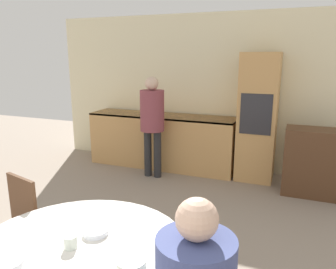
{
  "coord_description": "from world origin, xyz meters",
  "views": [
    {
      "loc": [
        1.24,
        0.09,
        1.91
      ],
      "look_at": [
        0.02,
        3.19,
        1.11
      ],
      "focal_mm": 35.0,
      "sensor_mm": 36.0,
      "label": 1
    }
  ],
  "objects_px": {
    "sideboard": "(319,163)",
    "bowl_centre": "(131,263)",
    "chair_far_left": "(15,228)",
    "person_standing": "(152,117)",
    "bowl_far": "(9,265)",
    "oven_unit": "(258,118)",
    "bowl_near": "(96,232)",
    "cup": "(70,242)"
  },
  "relations": [
    {
      "from": "chair_far_left",
      "to": "sideboard",
      "type": "bearing_deg",
      "value": 65.36
    },
    {
      "from": "bowl_centre",
      "to": "oven_unit",
      "type": "bearing_deg",
      "value": 86.14
    },
    {
      "from": "cup",
      "to": "bowl_centre",
      "type": "xyz_separation_m",
      "value": [
        0.44,
        -0.03,
        -0.02
      ]
    },
    {
      "from": "chair_far_left",
      "to": "bowl_near",
      "type": "bearing_deg",
      "value": 4.76
    },
    {
      "from": "oven_unit",
      "to": "sideboard",
      "type": "distance_m",
      "value": 1.1
    },
    {
      "from": "oven_unit",
      "to": "bowl_near",
      "type": "height_order",
      "value": "oven_unit"
    },
    {
      "from": "sideboard",
      "to": "cup",
      "type": "height_order",
      "value": "sideboard"
    },
    {
      "from": "sideboard",
      "to": "cup",
      "type": "bearing_deg",
      "value": -115.66
    },
    {
      "from": "oven_unit",
      "to": "bowl_near",
      "type": "relative_size",
      "value": 11.68
    },
    {
      "from": "bowl_far",
      "to": "oven_unit",
      "type": "bearing_deg",
      "value": 77.54
    },
    {
      "from": "oven_unit",
      "to": "person_standing",
      "type": "xyz_separation_m",
      "value": [
        -1.55,
        -0.54,
        0.0
      ]
    },
    {
      "from": "bowl_centre",
      "to": "sideboard",
      "type": "bearing_deg",
      "value": 70.95
    },
    {
      "from": "person_standing",
      "to": "bowl_centre",
      "type": "xyz_separation_m",
      "value": [
        1.29,
        -3.17,
        -0.2
      ]
    },
    {
      "from": "oven_unit",
      "to": "person_standing",
      "type": "distance_m",
      "value": 1.64
    },
    {
      "from": "oven_unit",
      "to": "person_standing",
      "type": "height_order",
      "value": "oven_unit"
    },
    {
      "from": "sideboard",
      "to": "bowl_centre",
      "type": "xyz_separation_m",
      "value": [
        -1.15,
        -3.34,
        0.31
      ]
    },
    {
      "from": "oven_unit",
      "to": "person_standing",
      "type": "bearing_deg",
      "value": -160.84
    },
    {
      "from": "sideboard",
      "to": "chair_far_left",
      "type": "distance_m",
      "value": 3.83
    },
    {
      "from": "sideboard",
      "to": "bowl_far",
      "type": "relative_size",
      "value": 6.16
    },
    {
      "from": "chair_far_left",
      "to": "cup",
      "type": "relative_size",
      "value": 11.79
    },
    {
      "from": "sideboard",
      "to": "bowl_centre",
      "type": "height_order",
      "value": "sideboard"
    },
    {
      "from": "cup",
      "to": "bowl_near",
      "type": "bearing_deg",
      "value": 74.75
    },
    {
      "from": "sideboard",
      "to": "bowl_centre",
      "type": "bearing_deg",
      "value": -109.05
    },
    {
      "from": "bowl_centre",
      "to": "cup",
      "type": "bearing_deg",
      "value": 176.07
    },
    {
      "from": "oven_unit",
      "to": "bowl_near",
      "type": "distance_m",
      "value": 3.55
    },
    {
      "from": "bowl_centre",
      "to": "bowl_far",
      "type": "relative_size",
      "value": 1.09
    },
    {
      "from": "sideboard",
      "to": "bowl_far",
      "type": "height_order",
      "value": "sideboard"
    },
    {
      "from": "oven_unit",
      "to": "chair_far_left",
      "type": "bearing_deg",
      "value": -114.9
    },
    {
      "from": "chair_far_left",
      "to": "bowl_far",
      "type": "xyz_separation_m",
      "value": [
        0.67,
        -0.65,
        0.26
      ]
    },
    {
      "from": "sideboard",
      "to": "bowl_centre",
      "type": "relative_size",
      "value": 5.63
    },
    {
      "from": "oven_unit",
      "to": "bowl_far",
      "type": "xyz_separation_m",
      "value": [
        -0.88,
        -3.97,
        -0.2
      ]
    },
    {
      "from": "person_standing",
      "to": "chair_far_left",
      "type": "bearing_deg",
      "value": -89.93
    },
    {
      "from": "bowl_centre",
      "to": "bowl_far",
      "type": "height_order",
      "value": "bowl_centre"
    },
    {
      "from": "oven_unit",
      "to": "bowl_near",
      "type": "bearing_deg",
      "value": -100.3
    },
    {
      "from": "bowl_far",
      "to": "person_standing",
      "type": "bearing_deg",
      "value": 101.03
    },
    {
      "from": "sideboard",
      "to": "cup",
      "type": "distance_m",
      "value": 3.68
    },
    {
      "from": "sideboard",
      "to": "bowl_near",
      "type": "bearing_deg",
      "value": -116.25
    },
    {
      "from": "sideboard",
      "to": "chair_far_left",
      "type": "relative_size",
      "value": 1.0
    },
    {
      "from": "person_standing",
      "to": "cup",
      "type": "height_order",
      "value": "person_standing"
    },
    {
      "from": "chair_far_left",
      "to": "bowl_centre",
      "type": "xyz_separation_m",
      "value": [
        1.29,
        -0.39,
        0.26
      ]
    },
    {
      "from": "oven_unit",
      "to": "bowl_centre",
      "type": "xyz_separation_m",
      "value": [
        -0.25,
        -3.71,
        -0.2
      ]
    },
    {
      "from": "chair_far_left",
      "to": "person_standing",
      "type": "height_order",
      "value": "person_standing"
    }
  ]
}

